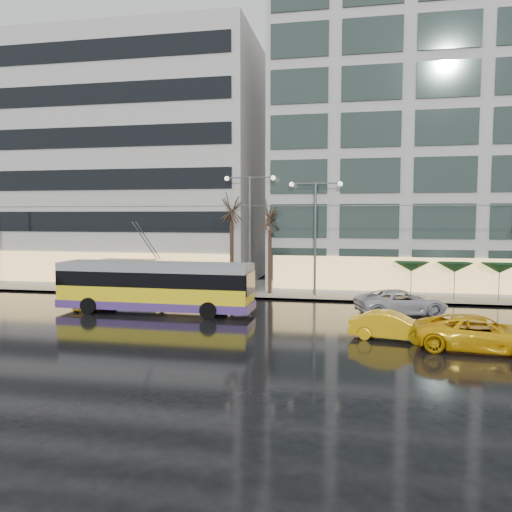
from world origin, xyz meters
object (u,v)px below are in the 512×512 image
(trolleybus, at_px, (155,288))
(taxi_a, at_px, (91,298))
(bus_shelter, at_px, (124,268))
(street_lamp_near, at_px, (250,218))

(trolleybus, distance_m, taxi_a, 4.99)
(taxi_a, bearing_deg, bus_shelter, 86.69)
(trolleybus, distance_m, street_lamp_near, 10.10)
(street_lamp_near, relative_size, taxi_a, 2.39)
(bus_shelter, relative_size, street_lamp_near, 0.47)
(street_lamp_near, height_order, taxi_a, street_lamp_near)
(bus_shelter, distance_m, taxi_a, 7.21)
(bus_shelter, bearing_deg, street_lamp_near, 0.63)
(bus_shelter, xyz_separation_m, street_lamp_near, (10.38, 0.11, 4.03))
(trolleybus, relative_size, bus_shelter, 2.98)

